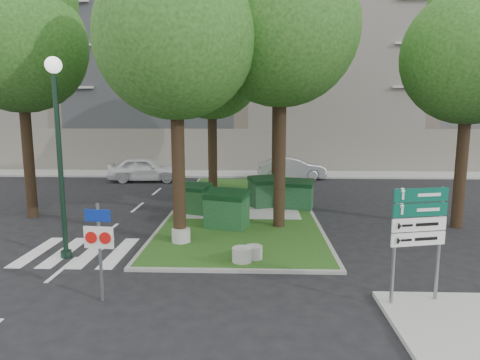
{
  "coord_description": "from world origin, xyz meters",
  "views": [
    {
      "loc": [
        1.08,
        -11.6,
        4.55
      ],
      "look_at": [
        0.51,
        3.98,
        2.0
      ],
      "focal_mm": 32.0,
      "sensor_mm": 36.0,
      "label": 1
    }
  ],
  "objects_px": {
    "dumpster_a": "(194,199)",
    "car_white": "(145,169)",
    "tree_median_near_right": "(284,13)",
    "tree_median_mid": "(214,58)",
    "dumpster_d": "(297,194)",
    "bollard_mid": "(254,252)",
    "street_lamp": "(58,135)",
    "tree_street_left": "(21,33)",
    "bollard_right": "(242,255)",
    "litter_bin": "(301,199)",
    "car_silver": "(292,168)",
    "bollard_left": "(181,235)",
    "tree_median_near_left": "(178,22)",
    "dumpster_c": "(266,192)",
    "tree_street_right": "(473,43)",
    "directional_sign": "(418,227)",
    "tree_median_far": "(279,38)",
    "dumpster_b": "(227,209)",
    "traffic_sign_pole": "(99,239)"
  },
  "relations": [
    {
      "from": "tree_median_far",
      "to": "dumpster_a",
      "type": "xyz_separation_m",
      "value": [
        -3.89,
        -5.5,
        -7.57
      ]
    },
    {
      "from": "street_lamp",
      "to": "bollard_left",
      "type": "bearing_deg",
      "value": 21.9
    },
    {
      "from": "traffic_sign_pole",
      "to": "tree_median_near_right",
      "type": "bearing_deg",
      "value": 59.63
    },
    {
      "from": "tree_median_near_left",
      "to": "dumpster_c",
      "type": "height_order",
      "value": "tree_median_near_left"
    },
    {
      "from": "tree_street_left",
      "to": "litter_bin",
      "type": "relative_size",
      "value": 15.97
    },
    {
      "from": "tree_median_mid",
      "to": "tree_median_far",
      "type": "height_order",
      "value": "tree_median_far"
    },
    {
      "from": "tree_median_mid",
      "to": "car_silver",
      "type": "relative_size",
      "value": 2.24
    },
    {
      "from": "tree_median_far",
      "to": "litter_bin",
      "type": "xyz_separation_m",
      "value": [
        0.91,
        -4.16,
        -7.86
      ]
    },
    {
      "from": "dumpster_c",
      "to": "bollard_right",
      "type": "bearing_deg",
      "value": -119.81
    },
    {
      "from": "tree_street_left",
      "to": "directional_sign",
      "type": "relative_size",
      "value": 4.07
    },
    {
      "from": "traffic_sign_pole",
      "to": "car_white",
      "type": "height_order",
      "value": "traffic_sign_pole"
    },
    {
      "from": "bollard_left",
      "to": "litter_bin",
      "type": "distance_m",
      "value": 7.23
    },
    {
      "from": "bollard_right",
      "to": "traffic_sign_pole",
      "type": "distance_m",
      "value": 4.31
    },
    {
      "from": "dumpster_c",
      "to": "tree_median_near_left",
      "type": "bearing_deg",
      "value": -141.99
    },
    {
      "from": "car_silver",
      "to": "bollard_left",
      "type": "bearing_deg",
      "value": 156.39
    },
    {
      "from": "tree_median_near_right",
      "to": "bollard_left",
      "type": "xyz_separation_m",
      "value": [
        -3.53,
        -2.2,
        -7.64
      ]
    },
    {
      "from": "bollard_left",
      "to": "tree_median_far",
      "type": "bearing_deg",
      "value": 68.99
    },
    {
      "from": "dumpster_a",
      "to": "car_white",
      "type": "relative_size",
      "value": 0.36
    },
    {
      "from": "dumpster_d",
      "to": "bollard_mid",
      "type": "xyz_separation_m",
      "value": [
        -1.96,
        -6.81,
        -0.45
      ]
    },
    {
      "from": "dumpster_b",
      "to": "litter_bin",
      "type": "xyz_separation_m",
      "value": [
        3.2,
        3.62,
        -0.35
      ]
    },
    {
      "from": "tree_median_near_right",
      "to": "traffic_sign_pole",
      "type": "xyz_separation_m",
      "value": [
        -4.69,
        -6.56,
        -6.44
      ]
    },
    {
      "from": "bollard_mid",
      "to": "street_lamp",
      "type": "relative_size",
      "value": 0.09
    },
    {
      "from": "tree_median_mid",
      "to": "dumpster_d",
      "type": "height_order",
      "value": "tree_median_mid"
    },
    {
      "from": "tree_median_near_right",
      "to": "tree_median_mid",
      "type": "bearing_deg",
      "value": 123.69
    },
    {
      "from": "car_white",
      "to": "dumpster_a",
      "type": "bearing_deg",
      "value": -157.64
    },
    {
      "from": "tree_median_mid",
      "to": "bollard_left",
      "type": "xyz_separation_m",
      "value": [
        -0.53,
        -6.7,
        -6.63
      ]
    },
    {
      "from": "tree_median_near_left",
      "to": "street_lamp",
      "type": "bearing_deg",
      "value": -155.36
    },
    {
      "from": "litter_bin",
      "to": "car_white",
      "type": "height_order",
      "value": "car_white"
    },
    {
      "from": "tree_median_near_right",
      "to": "dumpster_d",
      "type": "relative_size",
      "value": 7.03
    },
    {
      "from": "dumpster_a",
      "to": "traffic_sign_pole",
      "type": "height_order",
      "value": "traffic_sign_pole"
    },
    {
      "from": "street_lamp",
      "to": "tree_street_left",
      "type": "bearing_deg",
      "value": 125.35
    },
    {
      "from": "tree_street_left",
      "to": "bollard_left",
      "type": "xyz_separation_m",
      "value": [
        6.97,
        -3.7,
        -7.31
      ]
    },
    {
      "from": "dumpster_d",
      "to": "traffic_sign_pole",
      "type": "relative_size",
      "value": 0.68
    },
    {
      "from": "dumpster_a",
      "to": "directional_sign",
      "type": "height_order",
      "value": "directional_sign"
    },
    {
      "from": "tree_median_mid",
      "to": "dumpster_b",
      "type": "relative_size",
      "value": 5.52
    },
    {
      "from": "dumpster_a",
      "to": "bollard_mid",
      "type": "height_order",
      "value": "dumpster_a"
    },
    {
      "from": "dumpster_d",
      "to": "car_silver",
      "type": "bearing_deg",
      "value": 100.95
    },
    {
      "from": "tree_street_left",
      "to": "dumpster_d",
      "type": "distance_m",
      "value": 13.42
    },
    {
      "from": "tree_street_right",
      "to": "car_silver",
      "type": "bearing_deg",
      "value": 115.65
    },
    {
      "from": "bollard_mid",
      "to": "street_lamp",
      "type": "bearing_deg",
      "value": 178.01
    },
    {
      "from": "tree_median_near_right",
      "to": "bollard_right",
      "type": "distance_m",
      "value": 8.78
    },
    {
      "from": "tree_median_far",
      "to": "tree_street_left",
      "type": "bearing_deg",
      "value": -150.72
    },
    {
      "from": "tree_median_near_left",
      "to": "dumpster_c",
      "type": "relative_size",
      "value": 5.83
    },
    {
      "from": "tree_median_near_right",
      "to": "tree_median_mid",
      "type": "distance_m",
      "value": 5.5
    },
    {
      "from": "dumpster_c",
      "to": "car_white",
      "type": "relative_size",
      "value": 0.39
    },
    {
      "from": "tree_median_far",
      "to": "dumpster_b",
      "type": "distance_m",
      "value": 11.05
    },
    {
      "from": "traffic_sign_pole",
      "to": "litter_bin",
      "type": "bearing_deg",
      "value": 64.82
    },
    {
      "from": "litter_bin",
      "to": "traffic_sign_pole",
      "type": "height_order",
      "value": "traffic_sign_pole"
    },
    {
      "from": "tree_median_far",
      "to": "bollard_left",
      "type": "height_order",
      "value": "tree_median_far"
    },
    {
      "from": "tree_street_right",
      "to": "dumpster_a",
      "type": "height_order",
      "value": "tree_street_right"
    }
  ]
}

